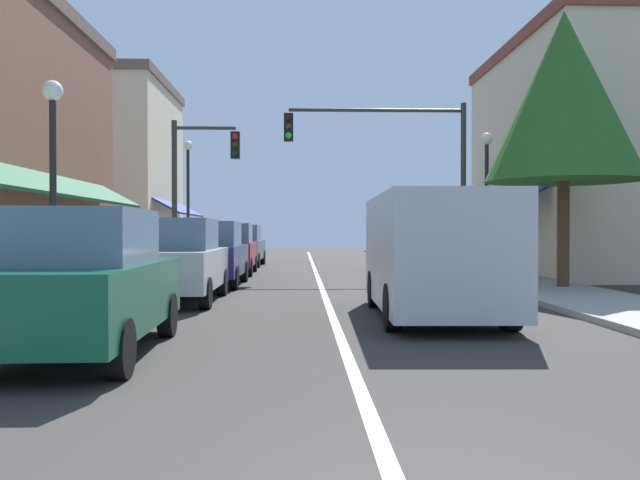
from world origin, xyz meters
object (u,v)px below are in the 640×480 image
object	(u,v)px
van_in_lane	(433,252)
street_lamp_left_near	(53,154)
street_lamp_left_far	(188,184)
parked_car_second_left	(177,261)
street_lamp_right_mid	(487,180)
tree_right_near	(564,97)
parked_car_third_left	(211,254)
parked_car_distant_left	(242,246)
traffic_signal_left_corner	(196,175)
parked_car_far_left	(229,249)
parked_car_nearest_left	(81,283)
traffic_signal_mast_arm	(400,156)

from	to	relation	value
van_in_lane	street_lamp_left_near	xyz separation A→B (m)	(-6.68, 0.39, 1.71)
street_lamp_left_far	parked_car_second_left	bearing A→B (deg)	-81.43
street_lamp_right_mid	van_in_lane	bearing A→B (deg)	-111.88
tree_right_near	parked_car_third_left	bearing A→B (deg)	168.16
parked_car_third_left	parked_car_distant_left	world-z (taller)	same
traffic_signal_left_corner	street_lamp_left_near	xyz separation A→B (m)	(-0.88, -10.39, -0.54)
parked_car_far_left	van_in_lane	distance (m)	12.58
parked_car_nearest_left	parked_car_distant_left	size ratio (longest dim) A/B	1.00
parked_car_second_left	traffic_signal_left_corner	size ratio (longest dim) A/B	0.79
parked_car_nearest_left	traffic_signal_mast_arm	world-z (taller)	traffic_signal_mast_arm
street_lamp_left_near	street_lamp_right_mid	distance (m)	12.65
street_lamp_left_far	parked_car_distant_left	bearing A→B (deg)	50.97
street_lamp_right_mid	street_lamp_left_near	bearing A→B (deg)	-141.98
street_lamp_left_near	street_lamp_left_far	size ratio (longest dim) A/B	0.82
parked_car_far_left	tree_right_near	bearing A→B (deg)	-37.29
parked_car_second_left	street_lamp_left_far	world-z (taller)	street_lamp_left_far
parked_car_second_left	parked_car_third_left	bearing A→B (deg)	87.96
van_in_lane	street_lamp_left_near	distance (m)	6.91
parked_car_far_left	van_in_lane	bearing A→B (deg)	-68.21
parked_car_far_left	parked_car_third_left	bearing A→B (deg)	-90.43
van_in_lane	parked_car_third_left	bearing A→B (deg)	126.70
street_lamp_left_far	tree_right_near	size ratio (longest dim) A/B	0.72
parked_car_third_left	tree_right_near	world-z (taller)	tree_right_near
parked_car_second_left	tree_right_near	distance (m)	10.28
parked_car_second_left	parked_car_third_left	size ratio (longest dim) A/B	1.00
parked_car_far_left	parked_car_second_left	bearing A→B (deg)	-91.43
parked_car_nearest_left	street_lamp_left_near	world-z (taller)	street_lamp_left_near
street_lamp_left_far	tree_right_near	world-z (taller)	tree_right_near
parked_car_distant_left	tree_right_near	xyz separation A→B (m)	(9.11, -12.16, 3.99)
parked_car_nearest_left	parked_car_second_left	bearing A→B (deg)	88.17
parked_car_second_left	parked_car_distant_left	world-z (taller)	same
parked_car_nearest_left	street_lamp_left_near	distance (m)	4.56
parked_car_distant_left	van_in_lane	xyz separation A→B (m)	(4.84, -17.03, 0.27)
parked_car_distant_left	street_lamp_left_far	world-z (taller)	street_lamp_left_far
parked_car_third_left	van_in_lane	world-z (taller)	van_in_lane
parked_car_second_left	street_lamp_left_near	xyz separation A→B (m)	(-1.75, -2.24, 1.98)
parked_car_second_left	street_lamp_left_far	bearing A→B (deg)	98.49
traffic_signal_left_corner	tree_right_near	size ratio (longest dim) A/B	0.75
parked_car_far_left	street_lamp_left_far	size ratio (longest dim) A/B	0.81
parked_car_third_left	van_in_lane	xyz separation A→B (m)	(4.78, -6.78, 0.27)
traffic_signal_mast_arm	tree_right_near	bearing A→B (deg)	-57.20
van_in_lane	traffic_signal_mast_arm	distance (m)	10.46
parked_car_nearest_left	van_in_lane	world-z (taller)	van_in_lane
parked_car_second_left	tree_right_near	world-z (taller)	tree_right_near
parked_car_second_left	street_lamp_right_mid	xyz separation A→B (m)	(8.21, 5.55, 2.16)
parked_car_third_left	parked_car_far_left	world-z (taller)	same
parked_car_far_left	street_lamp_right_mid	world-z (taller)	street_lamp_right_mid
street_lamp_left_near	street_lamp_left_far	world-z (taller)	street_lamp_left_far
street_lamp_left_far	parked_car_third_left	bearing A→B (deg)	-76.08
parked_car_far_left	street_lamp_right_mid	bearing A→B (deg)	-23.79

